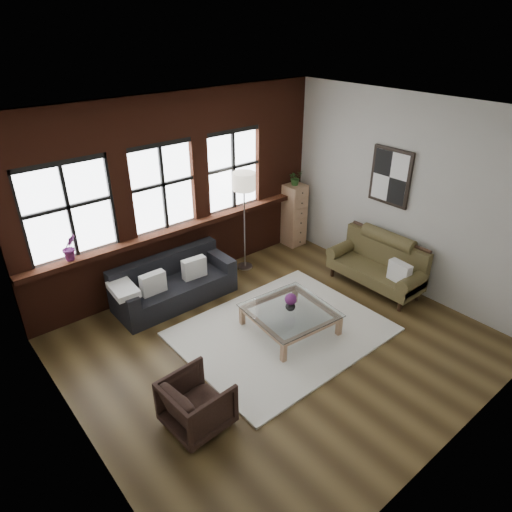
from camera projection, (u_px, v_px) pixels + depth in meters
floor at (277, 343)px, 6.59m from camera, size 5.50×5.50×0.00m
ceiling at (283, 116)px, 5.08m from camera, size 5.50×5.50×0.00m
wall_back at (178, 192)px, 7.53m from camera, size 5.50×0.00×5.50m
wall_front at (465, 339)px, 4.14m from camera, size 5.50×0.00×5.50m
wall_left at (64, 328)px, 4.29m from camera, size 0.00×5.00×5.00m
wall_right at (405, 196)px, 7.39m from camera, size 0.00×5.00×5.00m
brick_backwall at (180, 193)px, 7.49m from camera, size 5.50×0.12×3.20m
sill_ledge at (185, 226)px, 7.69m from camera, size 5.50×0.30×0.08m
window_left at (68, 212)px, 6.41m from camera, size 1.38×0.10×1.50m
window_mid at (162, 188)px, 7.26m from camera, size 1.38×0.10×1.50m
window_right at (233, 171)px, 8.05m from camera, size 1.38×0.10×1.50m
wall_poster at (391, 177)px, 7.46m from camera, size 0.05×0.74×0.94m
shag_rug at (282, 331)px, 6.81m from camera, size 2.92×2.29×0.03m
dark_sofa at (175, 282)px, 7.41m from camera, size 1.97×0.80×0.71m
pillow_a at (153, 283)px, 7.01m from camera, size 0.40×0.14×0.34m
pillow_b at (194, 268)px, 7.43m from camera, size 0.41×0.17×0.34m
vintage_settee at (376, 265)px, 7.73m from camera, size 0.74×1.67×0.89m
pillow_settee at (400, 272)px, 7.28m from camera, size 0.18×0.39×0.34m
armchair at (197, 403)px, 5.15m from camera, size 0.74×0.72×0.64m
coffee_table at (290, 320)px, 6.77m from camera, size 1.24×1.24×0.38m
vase at (290, 305)px, 6.65m from camera, size 0.19×0.19×0.15m
flowers at (291, 299)px, 6.60m from camera, size 0.17×0.17×0.17m
drawer_chest at (294, 215)px, 9.16m from camera, size 0.39×0.39×1.26m
potted_plant_top at (295, 178)px, 8.79m from camera, size 0.30×0.28×0.29m
floor_lamp at (244, 218)px, 8.10m from camera, size 0.40×0.40×1.98m
sill_plant at (70, 247)px, 6.48m from camera, size 0.24×0.20×0.39m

